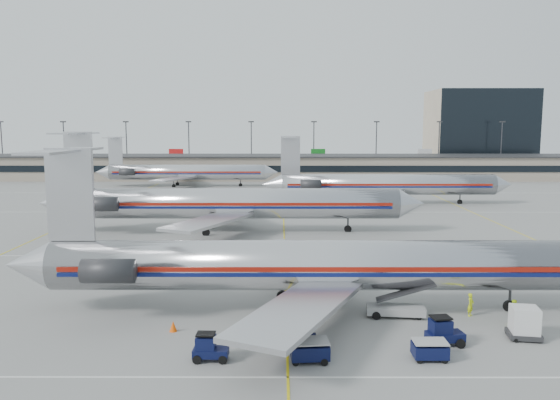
{
  "coord_description": "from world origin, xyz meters",
  "views": [
    {
      "loc": [
        -0.36,
        -45.71,
        13.25
      ],
      "look_at": [
        -0.52,
        20.67,
        4.5
      ],
      "focal_mm": 35.0,
      "sensor_mm": 36.0,
      "label": 1
    }
  ],
  "objects_px": {
    "jet_second_row": "(225,203)",
    "tug_center": "(297,336)",
    "belt_loader": "(397,307)",
    "uld_container": "(524,323)",
    "jet_foreground": "(309,264)"
  },
  "relations": [
    {
      "from": "jet_foreground",
      "to": "belt_loader",
      "type": "height_order",
      "value": "jet_foreground"
    },
    {
      "from": "belt_loader",
      "to": "jet_second_row",
      "type": "bearing_deg",
      "value": 121.95
    },
    {
      "from": "jet_foreground",
      "to": "uld_container",
      "type": "distance_m",
      "value": 14.57
    },
    {
      "from": "jet_second_row",
      "to": "tug_center",
      "type": "xyz_separation_m",
      "value": [
        8.21,
        -37.45,
        -2.98
      ]
    },
    {
      "from": "jet_second_row",
      "to": "tug_center",
      "type": "distance_m",
      "value": 38.46
    },
    {
      "from": "tug_center",
      "to": "belt_loader",
      "type": "relative_size",
      "value": 0.43
    },
    {
      "from": "jet_foreground",
      "to": "tug_center",
      "type": "distance_m",
      "value": 7.4
    },
    {
      "from": "jet_second_row",
      "to": "belt_loader",
      "type": "distance_m",
      "value": 35.58
    },
    {
      "from": "uld_container",
      "to": "belt_loader",
      "type": "xyz_separation_m",
      "value": [
        -7.2,
        4.03,
        -0.37
      ]
    },
    {
      "from": "jet_foreground",
      "to": "tug_center",
      "type": "bearing_deg",
      "value": -98.89
    },
    {
      "from": "jet_second_row",
      "to": "uld_container",
      "type": "bearing_deg",
      "value": -57.82
    },
    {
      "from": "jet_second_row",
      "to": "belt_loader",
      "type": "relative_size",
      "value": 10.17
    },
    {
      "from": "jet_second_row",
      "to": "tug_center",
      "type": "relative_size",
      "value": 23.56
    },
    {
      "from": "jet_second_row",
      "to": "uld_container",
      "type": "relative_size",
      "value": 22.6
    },
    {
      "from": "uld_container",
      "to": "jet_second_row",
      "type": "bearing_deg",
      "value": 131.36
    }
  ]
}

